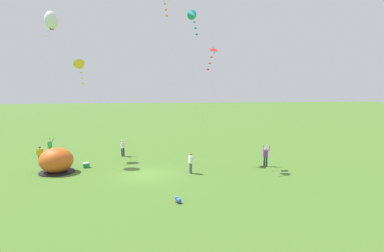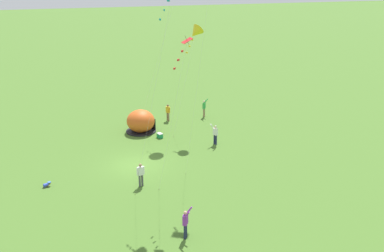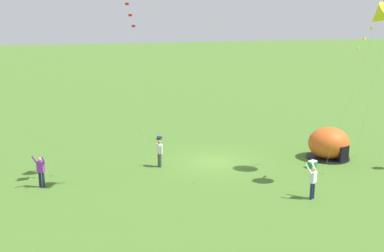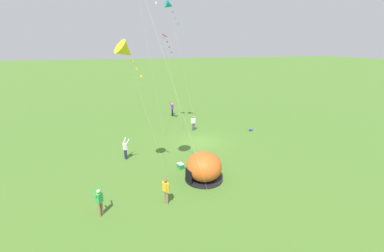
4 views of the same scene
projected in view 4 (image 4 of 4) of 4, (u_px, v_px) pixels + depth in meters
The scene contains 12 objects.
ground_plane at pixel (200, 142), 26.22m from camera, with size 300.00×300.00×0.00m, color #477028.
popup_tent at pixel (204, 167), 18.72m from camera, with size 2.81×2.81×2.10m.
cooler_box at pixel (181, 166), 20.61m from camera, with size 0.62×0.52×0.44m.
toddler_crawling at pixel (251, 129), 29.45m from camera, with size 0.38×0.55×0.32m.
person_watching_sky at pixel (99, 201), 14.75m from camera, with size 0.72×0.67×1.89m.
person_arms_raised at pixel (125, 148), 22.09m from camera, with size 0.72×0.64×1.89m.
person_with_toddler at pixel (166, 190), 15.88m from camera, with size 0.53×0.40×1.72m.
person_flying_kite at pixel (172, 108), 35.60m from camera, with size 0.72×0.66×1.89m.
person_center_field at pixel (193, 122), 29.39m from camera, with size 0.33×0.57×1.72m.
kite_teal at pixel (169, 5), 25.60m from camera, with size 0.97×3.55×13.77m.
kite_yellow at pixel (126, 51), 16.21m from camera, with size 1.74×3.27×9.87m.
kite_red at pixel (166, 41), 28.22m from camera, with size 1.95×1.88×10.72m.
Camera 4 is at (-23.39, 7.15, 9.63)m, focal length 24.00 mm.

